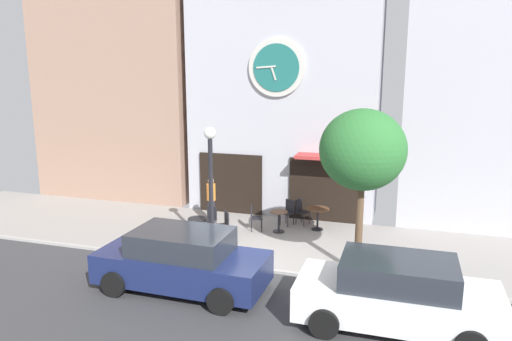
{
  "coord_description": "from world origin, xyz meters",
  "views": [
    {
      "loc": [
        3.79,
        -12.1,
        5.57
      ],
      "look_at": [
        -0.73,
        2.52,
        2.28
      ],
      "focal_mm": 34.25,
      "sensor_mm": 36.0,
      "label": 1
    }
  ],
  "objects_px": {
    "cafe_chair_by_entrance": "(175,231)",
    "cafe_chair_facing_street": "(210,217)",
    "cafe_chair_under_awning": "(224,223)",
    "street_lamp": "(211,189)",
    "cafe_chair_right_end": "(254,216)",
    "pedestrian_orange": "(211,200)",
    "cafe_table_rightmost": "(279,218)",
    "street_tree": "(363,151)",
    "parked_car_navy": "(182,261)",
    "cafe_chair_near_tree": "(301,210)",
    "cafe_chair_outer": "(288,210)",
    "parked_car_white": "(397,294)",
    "cafe_table_center": "(318,214)",
    "cafe_table_center_right": "(198,226)"
  },
  "relations": [
    {
      "from": "cafe_chair_by_entrance",
      "to": "parked_car_navy",
      "type": "distance_m",
      "value": 3.03
    },
    {
      "from": "street_tree",
      "to": "cafe_chair_right_end",
      "type": "xyz_separation_m",
      "value": [
        -3.76,
        2.53,
        -2.88
      ]
    },
    {
      "from": "cafe_chair_right_end",
      "to": "pedestrian_orange",
      "type": "xyz_separation_m",
      "value": [
        -1.73,
        0.34,
        0.33
      ]
    },
    {
      "from": "street_lamp",
      "to": "cafe_chair_right_end",
      "type": "distance_m",
      "value": 2.62
    },
    {
      "from": "cafe_chair_right_end",
      "to": "cafe_chair_facing_street",
      "type": "bearing_deg",
      "value": -156.05
    },
    {
      "from": "cafe_table_center",
      "to": "parked_car_white",
      "type": "xyz_separation_m",
      "value": [
        2.77,
        -5.88,
        0.19
      ]
    },
    {
      "from": "street_lamp",
      "to": "cafe_chair_outer",
      "type": "xyz_separation_m",
      "value": [
        1.69,
        3.06,
        -1.41
      ]
    },
    {
      "from": "street_tree",
      "to": "cafe_chair_under_awning",
      "type": "relative_size",
      "value": 5.01
    },
    {
      "from": "cafe_chair_under_awning",
      "to": "parked_car_navy",
      "type": "relative_size",
      "value": 0.21
    },
    {
      "from": "cafe_chair_right_end",
      "to": "cafe_chair_outer",
      "type": "relative_size",
      "value": 1.0
    },
    {
      "from": "cafe_chair_under_awning",
      "to": "parked_car_navy",
      "type": "bearing_deg",
      "value": -85.23
    },
    {
      "from": "street_lamp",
      "to": "cafe_table_center",
      "type": "xyz_separation_m",
      "value": [
        2.79,
        2.81,
        -1.36
      ]
    },
    {
      "from": "pedestrian_orange",
      "to": "cafe_chair_facing_street",
      "type": "bearing_deg",
      "value": -69.6
    },
    {
      "from": "cafe_chair_near_tree",
      "to": "cafe_chair_outer",
      "type": "xyz_separation_m",
      "value": [
        -0.41,
        -0.21,
        0.0
      ]
    },
    {
      "from": "cafe_chair_facing_street",
      "to": "cafe_chair_outer",
      "type": "height_order",
      "value": "same"
    },
    {
      "from": "cafe_chair_by_entrance",
      "to": "cafe_chair_facing_street",
      "type": "height_order",
      "value": "same"
    },
    {
      "from": "cafe_chair_under_awning",
      "to": "cafe_chair_right_end",
      "type": "bearing_deg",
      "value": 56.35
    },
    {
      "from": "parked_car_white",
      "to": "cafe_chair_right_end",
      "type": "bearing_deg",
      "value": 133.19
    },
    {
      "from": "cafe_table_rightmost",
      "to": "parked_car_navy",
      "type": "height_order",
      "value": "parked_car_navy"
    },
    {
      "from": "cafe_chair_right_end",
      "to": "cafe_chair_outer",
      "type": "bearing_deg",
      "value": 44.66
    },
    {
      "from": "cafe_chair_near_tree",
      "to": "cafe_chair_outer",
      "type": "height_order",
      "value": "same"
    },
    {
      "from": "cafe_chair_under_awning",
      "to": "pedestrian_orange",
      "type": "distance_m",
      "value": 1.77
    },
    {
      "from": "cafe_table_rightmost",
      "to": "cafe_chair_right_end",
      "type": "xyz_separation_m",
      "value": [
        -0.85,
        -0.1,
        0.05
      ]
    },
    {
      "from": "street_tree",
      "to": "cafe_table_center",
      "type": "xyz_separation_m",
      "value": [
        -1.68,
        3.25,
        -2.83
      ]
    },
    {
      "from": "cafe_table_rightmost",
      "to": "cafe_table_center",
      "type": "bearing_deg",
      "value": 26.8
    },
    {
      "from": "cafe_table_center_right",
      "to": "cafe_chair_near_tree",
      "type": "relative_size",
      "value": 0.83
    },
    {
      "from": "street_lamp",
      "to": "cafe_chair_facing_street",
      "type": "bearing_deg",
      "value": 114.02
    },
    {
      "from": "cafe_chair_near_tree",
      "to": "parked_car_navy",
      "type": "distance_m",
      "value": 6.28
    },
    {
      "from": "cafe_table_rightmost",
      "to": "cafe_chair_under_awning",
      "type": "relative_size",
      "value": 0.81
    },
    {
      "from": "cafe_chair_by_entrance",
      "to": "cafe_chair_facing_street",
      "type": "distance_m",
      "value": 1.69
    },
    {
      "from": "cafe_table_center_right",
      "to": "cafe_chair_facing_street",
      "type": "relative_size",
      "value": 0.83
    },
    {
      "from": "street_lamp",
      "to": "cafe_chair_facing_street",
      "type": "xyz_separation_m",
      "value": [
        -0.66,
        1.48,
        -1.41
      ]
    },
    {
      "from": "street_lamp",
      "to": "street_tree",
      "type": "relative_size",
      "value": 0.85
    },
    {
      "from": "cafe_chair_by_entrance",
      "to": "cafe_chair_facing_street",
      "type": "bearing_deg",
      "value": 72.21
    },
    {
      "from": "pedestrian_orange",
      "to": "cafe_table_rightmost",
      "type": "bearing_deg",
      "value": -5.38
    },
    {
      "from": "pedestrian_orange",
      "to": "street_lamp",
      "type": "bearing_deg",
      "value": -67.38
    },
    {
      "from": "cafe_chair_right_end",
      "to": "cafe_chair_under_awning",
      "type": "xyz_separation_m",
      "value": [
        -0.71,
        -1.06,
        0.0
      ]
    },
    {
      "from": "cafe_table_center_right",
      "to": "cafe_chair_outer",
      "type": "height_order",
      "value": "cafe_chair_outer"
    },
    {
      "from": "street_lamp",
      "to": "cafe_chair_near_tree",
      "type": "xyz_separation_m",
      "value": [
        2.1,
        3.27,
        -1.41
      ]
    },
    {
      "from": "cafe_table_center_right",
      "to": "cafe_chair_near_tree",
      "type": "xyz_separation_m",
      "value": [
        2.84,
        2.66,
        0.03
      ]
    },
    {
      "from": "street_tree",
      "to": "parked_car_navy",
      "type": "xyz_separation_m",
      "value": [
        -4.15,
        -2.31,
        -2.65
      ]
    },
    {
      "from": "cafe_chair_near_tree",
      "to": "cafe_chair_outer",
      "type": "relative_size",
      "value": 1.0
    },
    {
      "from": "cafe_table_rightmost",
      "to": "cafe_chair_by_entrance",
      "type": "bearing_deg",
      "value": -139.73
    },
    {
      "from": "cafe_table_center",
      "to": "cafe_chair_outer",
      "type": "height_order",
      "value": "cafe_chair_outer"
    },
    {
      "from": "cafe_chair_under_awning",
      "to": "cafe_chair_by_entrance",
      "type": "bearing_deg",
      "value": -135.56
    },
    {
      "from": "street_tree",
      "to": "cafe_chair_by_entrance",
      "type": "height_order",
      "value": "street_tree"
    },
    {
      "from": "cafe_chair_by_entrance",
      "to": "cafe_chair_outer",
      "type": "distance_m",
      "value": 4.29
    },
    {
      "from": "cafe_chair_under_awning",
      "to": "cafe_chair_facing_street",
      "type": "relative_size",
      "value": 1.0
    },
    {
      "from": "parked_car_navy",
      "to": "parked_car_white",
      "type": "xyz_separation_m",
      "value": [
        5.23,
        -0.32,
        0.0
      ]
    },
    {
      "from": "cafe_chair_outer",
      "to": "street_tree",
      "type": "bearing_deg",
      "value": -51.55
    }
  ]
}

